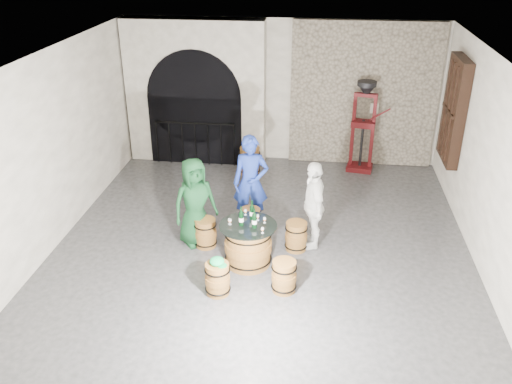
# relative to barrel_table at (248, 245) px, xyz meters

# --- Properties ---
(ground) EXTENTS (8.00, 8.00, 0.00)m
(ground) POSITION_rel_barrel_table_xyz_m (0.16, 0.51, -0.35)
(ground) COLOR #303033
(ground) RESTS_ON ground
(wall_back) EXTENTS (8.00, 0.00, 8.00)m
(wall_back) POSITION_rel_barrel_table_xyz_m (0.16, 4.51, 1.25)
(wall_back) COLOR white
(wall_back) RESTS_ON ground
(wall_front) EXTENTS (8.00, 0.00, 8.00)m
(wall_front) POSITION_rel_barrel_table_xyz_m (0.16, -3.49, 1.25)
(wall_front) COLOR white
(wall_front) RESTS_ON ground
(wall_left) EXTENTS (0.00, 8.00, 8.00)m
(wall_left) POSITION_rel_barrel_table_xyz_m (-3.34, 0.51, 1.25)
(wall_left) COLOR white
(wall_left) RESTS_ON ground
(wall_right) EXTENTS (0.00, 8.00, 8.00)m
(wall_right) POSITION_rel_barrel_table_xyz_m (3.66, 0.51, 1.25)
(wall_right) COLOR white
(wall_right) RESTS_ON ground
(ceiling) EXTENTS (8.00, 8.00, 0.00)m
(ceiling) POSITION_rel_barrel_table_xyz_m (0.16, 0.51, 2.85)
(ceiling) COLOR beige
(ceiling) RESTS_ON wall_back
(stone_facing_panel) EXTENTS (3.20, 0.12, 3.18)m
(stone_facing_panel) POSITION_rel_barrel_table_xyz_m (1.96, 4.45, 1.25)
(stone_facing_panel) COLOR gray
(stone_facing_panel) RESTS_ON ground
(arched_opening) EXTENTS (3.10, 0.60, 3.19)m
(arched_opening) POSITION_rel_barrel_table_xyz_m (-1.74, 4.25, 1.23)
(arched_opening) COLOR white
(arched_opening) RESTS_ON ground
(shuttered_window) EXTENTS (0.23, 1.10, 2.00)m
(shuttered_window) POSITION_rel_barrel_table_xyz_m (3.54, 2.91, 1.45)
(shuttered_window) COLOR black
(shuttered_window) RESTS_ON wall_right
(barrel_table) EXTENTS (0.92, 0.92, 0.71)m
(barrel_table) POSITION_rel_barrel_table_xyz_m (0.00, 0.00, 0.00)
(barrel_table) COLOR brown
(barrel_table) RESTS_ON ground
(barrel_stool_left) EXTENTS (0.39, 0.39, 0.51)m
(barrel_stool_left) POSITION_rel_barrel_table_xyz_m (-0.79, 0.45, -0.10)
(barrel_stool_left) COLOR brown
(barrel_stool_left) RESTS_ON ground
(barrel_stool_far) EXTENTS (0.39, 0.39, 0.51)m
(barrel_stool_far) POSITION_rel_barrel_table_xyz_m (-0.09, 0.90, -0.10)
(barrel_stool_far) COLOR brown
(barrel_stool_far) RESTS_ON ground
(barrel_stool_right) EXTENTS (0.39, 0.39, 0.51)m
(barrel_stool_right) POSITION_rel_barrel_table_xyz_m (0.74, 0.52, -0.10)
(barrel_stool_right) COLOR brown
(barrel_stool_right) RESTS_ON ground
(barrel_stool_near_right) EXTENTS (0.39, 0.39, 0.51)m
(barrel_stool_near_right) POSITION_rel_barrel_table_xyz_m (0.63, -0.66, -0.10)
(barrel_stool_near_right) COLOR brown
(barrel_stool_near_right) RESTS_ON ground
(barrel_stool_near_left) EXTENTS (0.39, 0.39, 0.51)m
(barrel_stool_near_left) POSITION_rel_barrel_table_xyz_m (-0.34, -0.84, -0.10)
(barrel_stool_near_left) COLOR brown
(barrel_stool_near_left) RESTS_ON ground
(green_cap) EXTENTS (0.26, 0.22, 0.12)m
(green_cap) POSITION_rel_barrel_table_xyz_m (-0.34, -0.84, 0.20)
(green_cap) COLOR #0C8A41
(green_cap) RESTS_ON barrel_stool_near_left
(person_green) EXTENTS (0.90, 0.84, 1.55)m
(person_green) POSITION_rel_barrel_table_xyz_m (-0.97, 0.55, 0.42)
(person_green) COLOR #103B1C
(person_green) RESTS_ON ground
(person_blue) EXTENTS (0.66, 0.46, 1.73)m
(person_blue) POSITION_rel_barrel_table_xyz_m (-0.12, 1.25, 0.51)
(person_blue) COLOR navy
(person_blue) RESTS_ON ground
(person_white) EXTENTS (0.56, 0.96, 1.54)m
(person_white) POSITION_rel_barrel_table_xyz_m (1.00, 0.71, 0.42)
(person_white) COLOR silver
(person_white) RESTS_ON ground
(wine_bottle_left) EXTENTS (0.08, 0.08, 0.32)m
(wine_bottle_left) POSITION_rel_barrel_table_xyz_m (-0.10, -0.02, 0.49)
(wine_bottle_left) COLOR black
(wine_bottle_left) RESTS_ON barrel_table
(wine_bottle_center) EXTENTS (0.08, 0.08, 0.32)m
(wine_bottle_center) POSITION_rel_barrel_table_xyz_m (0.11, -0.06, 0.49)
(wine_bottle_center) COLOR black
(wine_bottle_center) RESTS_ON barrel_table
(wine_bottle_right) EXTENTS (0.08, 0.08, 0.32)m
(wine_bottle_right) POSITION_rel_barrel_table_xyz_m (0.04, 0.21, 0.49)
(wine_bottle_right) COLOR black
(wine_bottle_right) RESTS_ON barrel_table
(tasting_glass_a) EXTENTS (0.05, 0.05, 0.10)m
(tasting_glass_a) POSITION_rel_barrel_table_xyz_m (-0.30, -0.00, 0.41)
(tasting_glass_a) COLOR #AF5522
(tasting_glass_a) RESTS_ON barrel_table
(tasting_glass_b) EXTENTS (0.05, 0.05, 0.10)m
(tasting_glass_b) POSITION_rel_barrel_table_xyz_m (0.25, 0.10, 0.41)
(tasting_glass_b) COLOR #AF5522
(tasting_glass_b) RESTS_ON barrel_table
(tasting_glass_c) EXTENTS (0.05, 0.05, 0.10)m
(tasting_glass_c) POSITION_rel_barrel_table_xyz_m (-0.09, 0.33, 0.41)
(tasting_glass_c) COLOR #AF5522
(tasting_glass_c) RESTS_ON barrel_table
(tasting_glass_d) EXTENTS (0.05, 0.05, 0.10)m
(tasting_glass_d) POSITION_rel_barrel_table_xyz_m (0.13, 0.17, 0.41)
(tasting_glass_d) COLOR #AF5522
(tasting_glass_d) RESTS_ON barrel_table
(tasting_glass_e) EXTENTS (0.05, 0.05, 0.10)m
(tasting_glass_e) POSITION_rel_barrel_table_xyz_m (0.25, -0.22, 0.41)
(tasting_glass_e) COLOR #AF5522
(tasting_glass_e) RESTS_ON barrel_table
(tasting_glass_f) EXTENTS (0.05, 0.05, 0.10)m
(tasting_glass_f) POSITION_rel_barrel_table_xyz_m (-0.28, -0.02, 0.41)
(tasting_glass_f) COLOR #AF5522
(tasting_glass_f) RESTS_ON barrel_table
(side_barrel) EXTENTS (0.46, 0.46, 0.61)m
(side_barrel) POSITION_rel_barrel_table_xyz_m (-0.44, 3.53, -0.05)
(side_barrel) COLOR brown
(side_barrel) RESTS_ON ground
(corking_press) EXTENTS (0.85, 0.53, 2.02)m
(corking_press) POSITION_rel_barrel_table_xyz_m (1.98, 4.05, 0.82)
(corking_press) COLOR #540E11
(corking_press) RESTS_ON ground
(control_box) EXTENTS (0.18, 0.10, 0.22)m
(control_box) POSITION_rel_barrel_table_xyz_m (2.21, 4.37, 1.00)
(control_box) COLOR silver
(control_box) RESTS_ON wall_back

